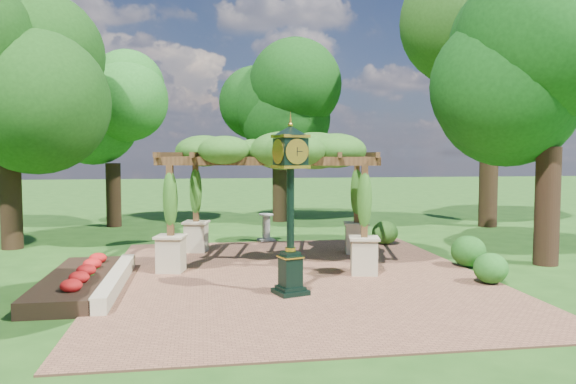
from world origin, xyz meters
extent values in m
plane|color=#1E4714|center=(0.00, 0.00, 0.00)|extent=(120.00, 120.00, 0.00)
cube|color=brown|center=(0.00, 1.00, 0.02)|extent=(10.00, 12.00, 0.04)
cube|color=#C6B793|center=(-4.60, 0.50, 0.20)|extent=(0.35, 5.00, 0.40)
cube|color=red|center=(-5.50, 0.50, 0.18)|extent=(1.50, 5.00, 0.36)
cube|color=black|center=(-0.46, -0.82, 0.09)|extent=(0.89, 0.89, 0.11)
cube|color=black|center=(-0.46, -0.82, 0.57)|extent=(0.55, 0.55, 0.79)
cube|color=gold|center=(-0.46, -0.82, 0.92)|extent=(0.62, 0.62, 0.04)
cylinder|color=black|center=(-0.46, -0.82, 2.06)|extent=(0.22, 0.22, 2.02)
cube|color=black|center=(-0.46, -0.82, 3.37)|extent=(0.77, 0.77, 0.61)
cylinder|color=white|center=(-0.36, -1.12, 3.37)|extent=(0.51, 0.19, 0.53)
cone|color=black|center=(-0.46, -0.82, 3.85)|extent=(1.00, 1.00, 0.22)
sphere|color=gold|center=(-0.46, -0.82, 3.98)|extent=(0.12, 0.12, 0.12)
cube|color=#B9AB89|center=(-3.35, 2.14, 0.52)|extent=(0.82, 0.82, 0.96)
cube|color=#53371C|center=(-3.35, 2.14, 2.04)|extent=(0.20, 0.20, 1.97)
cube|color=#B9AB89|center=(1.87, 1.02, 0.52)|extent=(0.82, 0.82, 0.96)
cube|color=#53371C|center=(1.87, 1.02, 2.04)|extent=(0.20, 0.20, 1.97)
cube|color=#B9AB89|center=(-2.68, 5.27, 0.52)|extent=(0.82, 0.82, 0.96)
cube|color=#53371C|center=(-2.68, 5.27, 2.04)|extent=(0.20, 0.20, 1.97)
cube|color=#B9AB89|center=(2.54, 4.15, 0.52)|extent=(0.82, 0.82, 0.96)
cube|color=#53371C|center=(2.54, 4.15, 2.04)|extent=(0.20, 0.20, 1.97)
cube|color=#53371C|center=(-0.74, 1.58, 3.11)|extent=(6.08, 1.44, 0.23)
cube|color=#53371C|center=(-0.07, 4.71, 3.11)|extent=(6.08, 1.44, 0.23)
ellipsoid|color=#285718|center=(-0.41, 3.15, 3.40)|extent=(6.86, 5.05, 1.07)
cube|color=#9B9B93|center=(-0.09, 7.28, 0.05)|extent=(0.68, 0.68, 0.10)
cylinder|color=#9B9B93|center=(-0.09, 7.28, 0.52)|extent=(0.35, 0.35, 0.94)
cylinder|color=#9B9B93|center=(-0.09, 7.28, 1.02)|extent=(0.64, 0.64, 0.05)
ellipsoid|color=#1E5919|center=(4.72, -0.56, 0.43)|extent=(1.00, 1.00, 0.77)
ellipsoid|color=#1B4F16|center=(5.17, 1.55, 0.49)|extent=(1.26, 1.26, 0.90)
ellipsoid|color=#2D601B|center=(4.05, 5.73, 0.46)|extent=(1.23, 1.23, 0.85)
cylinder|color=#311F13|center=(-9.03, 7.02, 1.68)|extent=(0.72, 0.72, 3.36)
ellipsoid|color=#143A0E|center=(-9.03, 7.02, 6.00)|extent=(4.72, 4.72, 5.30)
cylinder|color=black|center=(-6.42, 12.60, 1.44)|extent=(0.66, 0.66, 2.87)
ellipsoid|color=#1E5F1B|center=(-6.42, 12.60, 5.14)|extent=(3.86, 3.86, 4.54)
cylinder|color=#312313|center=(1.29, 13.37, 1.63)|extent=(0.72, 0.72, 3.25)
ellipsoid|color=#0F380E|center=(1.29, 13.37, 5.82)|extent=(4.04, 4.04, 5.14)
cylinder|color=black|center=(10.34, 9.99, 2.20)|extent=(0.82, 0.82, 4.40)
ellipsoid|color=#255017|center=(10.34, 9.99, 7.87)|extent=(5.83, 5.83, 6.94)
cylinder|color=#331F14|center=(7.65, 1.58, 1.76)|extent=(0.71, 0.71, 3.52)
ellipsoid|color=#104110|center=(7.65, 1.58, 6.29)|extent=(5.01, 5.01, 5.55)
camera|label=1|loc=(-2.51, -13.60, 3.34)|focal=35.00mm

